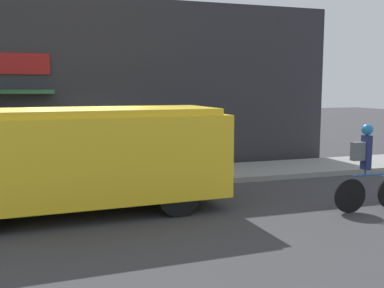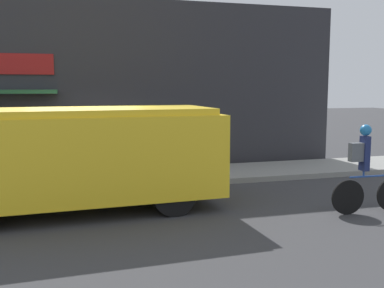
# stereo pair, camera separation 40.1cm
# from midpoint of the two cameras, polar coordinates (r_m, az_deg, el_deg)

# --- Properties ---
(ground_plane) EXTENTS (70.00, 70.00, 0.00)m
(ground_plane) POSITION_cam_midpoint_polar(r_m,az_deg,el_deg) (10.80, -12.05, -6.13)
(ground_plane) COLOR #38383A
(sidewalk) EXTENTS (28.00, 2.15, 0.14)m
(sidewalk) POSITION_cam_midpoint_polar(r_m,az_deg,el_deg) (11.84, -12.42, -4.61)
(sidewalk) COLOR gray
(sidewalk) RESTS_ON ground_plane
(storefront) EXTENTS (15.78, 1.01, 4.97)m
(storefront) POSITION_cam_midpoint_polar(r_m,az_deg,el_deg) (13.05, -13.36, 7.14)
(storefront) COLOR #2D2D33
(storefront) RESTS_ON ground_plane
(school_bus) EXTENTS (5.86, 2.66, 2.06)m
(school_bus) POSITION_cam_midpoint_polar(r_m,az_deg,el_deg) (9.14, -11.96, -1.56)
(school_bus) COLOR yellow
(school_bus) RESTS_ON ground_plane
(cyclist) EXTENTS (1.68, 0.22, 1.76)m
(cyclist) POSITION_cam_midpoint_polar(r_m,az_deg,el_deg) (9.46, 22.39, -3.19)
(cyclist) COLOR black
(cyclist) RESTS_ON ground_plane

